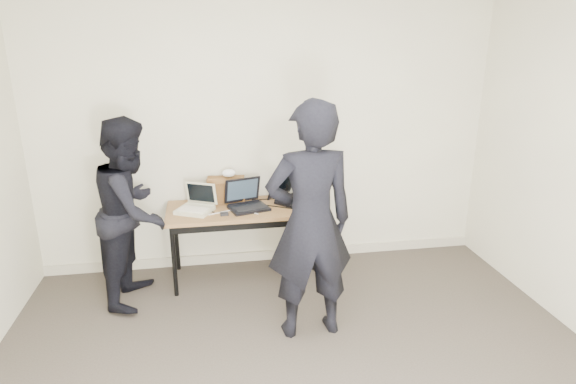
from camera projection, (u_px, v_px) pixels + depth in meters
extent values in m
cube|color=beige|center=(267.00, 133.00, 4.75)|extent=(4.50, 0.05, 2.70)
cube|color=brown|center=(247.00, 209.00, 4.56)|extent=(1.51, 0.67, 0.03)
cylinder|color=black|center=(174.00, 261.00, 4.31)|extent=(0.04, 0.04, 0.68)
cylinder|color=black|center=(324.00, 250.00, 4.54)|extent=(0.04, 0.04, 0.68)
cylinder|color=black|center=(177.00, 238.00, 4.80)|extent=(0.04, 0.04, 0.68)
cylinder|color=black|center=(311.00, 229.00, 5.04)|extent=(0.04, 0.04, 0.68)
cube|color=black|center=(250.00, 226.00, 4.31)|extent=(1.40, 0.03, 0.06)
cube|color=beige|center=(195.00, 210.00, 4.43)|extent=(0.39, 0.36, 0.04)
cube|color=white|center=(193.00, 209.00, 4.39)|extent=(0.29, 0.24, 0.01)
cube|color=beige|center=(201.00, 193.00, 4.52)|extent=(0.29, 0.18, 0.21)
cube|color=black|center=(201.00, 193.00, 4.51)|extent=(0.25, 0.15, 0.17)
cube|color=beige|center=(201.00, 204.00, 4.54)|extent=(0.25, 0.14, 0.02)
cube|color=black|center=(249.00, 208.00, 4.50)|extent=(0.41, 0.35, 0.02)
cube|color=black|center=(250.00, 208.00, 4.47)|extent=(0.31, 0.22, 0.01)
cube|color=black|center=(242.00, 190.00, 4.60)|extent=(0.36, 0.17, 0.25)
cube|color=#26333F|center=(243.00, 190.00, 4.59)|extent=(0.30, 0.14, 0.20)
cube|color=black|center=(244.00, 203.00, 4.61)|extent=(0.31, 0.10, 0.02)
cube|color=black|center=(296.00, 201.00, 4.70)|extent=(0.45, 0.45, 0.02)
cube|color=black|center=(299.00, 200.00, 4.68)|extent=(0.32, 0.31, 0.01)
cube|color=black|center=(282.00, 184.00, 4.76)|extent=(0.33, 0.32, 0.25)
cube|color=black|center=(283.00, 184.00, 4.75)|extent=(0.28, 0.27, 0.20)
cube|color=black|center=(285.00, 197.00, 4.77)|extent=(0.25, 0.24, 0.02)
cube|color=brown|center=(226.00, 189.00, 4.70)|extent=(0.37, 0.19, 0.24)
cube|color=brown|center=(226.00, 181.00, 4.61)|extent=(0.36, 0.10, 0.07)
cube|color=brown|center=(243.00, 191.00, 4.71)|extent=(0.02, 0.10, 0.02)
ellipsoid|color=white|center=(229.00, 173.00, 4.65)|extent=(0.13, 0.10, 0.08)
cube|color=black|center=(308.00, 192.00, 4.80)|extent=(0.25, 0.22, 0.13)
cube|color=black|center=(224.00, 214.00, 4.35)|extent=(0.08, 0.05, 0.03)
cube|color=black|center=(302.00, 205.00, 4.61)|extent=(0.17, 0.21, 0.01)
cube|color=silver|center=(247.00, 212.00, 4.44)|extent=(0.19, 0.17, 0.01)
cube|color=black|center=(264.00, 199.00, 4.77)|extent=(0.25, 0.01, 0.01)
cube|color=black|center=(279.00, 207.00, 4.56)|extent=(0.29, 0.18, 0.01)
cube|color=silver|center=(223.00, 212.00, 4.42)|extent=(0.26, 0.12, 0.01)
cube|color=black|center=(201.00, 209.00, 4.51)|extent=(0.24, 0.24, 0.01)
imported|color=black|center=(310.00, 223.00, 3.61)|extent=(0.71, 0.50, 1.86)
imported|color=black|center=(132.00, 211.00, 4.16)|extent=(0.75, 0.90, 1.64)
cube|color=#B8B099|center=(269.00, 255.00, 5.11)|extent=(4.50, 0.03, 0.10)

